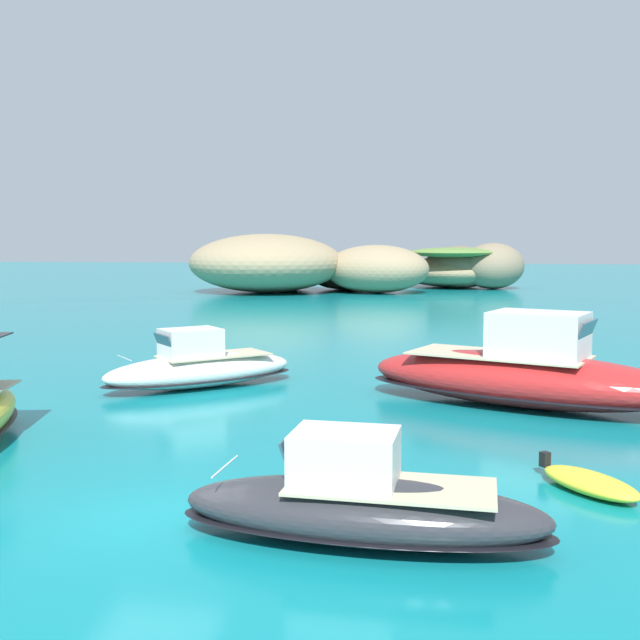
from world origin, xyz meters
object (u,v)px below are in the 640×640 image
object	(u,v)px
motorboat_white	(199,367)
dinghy_tender	(590,482)
motorboat_charcoal	(361,505)
islet_small	(462,268)
islet_large	(295,265)
motorboat_red	(523,375)

from	to	relation	value
motorboat_white	dinghy_tender	distance (m)	16.49
motorboat_white	motorboat_charcoal	bearing A→B (deg)	-61.16
islet_small	motorboat_white	bearing A→B (deg)	-99.62
islet_large	islet_small	world-z (taller)	islet_large
islet_large	dinghy_tender	distance (m)	71.48
islet_small	motorboat_charcoal	size ratio (longest dim) A/B	2.60
islet_large	motorboat_red	bearing A→B (deg)	-71.77
islet_large	dinghy_tender	bearing A→B (deg)	-73.62
motorboat_white	dinghy_tender	world-z (taller)	motorboat_white
islet_large	dinghy_tender	size ratio (longest dim) A/B	11.78
dinghy_tender	motorboat_white	bearing A→B (deg)	139.93
islet_small	motorboat_red	distance (m)	70.47
motorboat_red	islet_small	bearing A→B (deg)	90.30
motorboat_white	islet_small	bearing A→B (deg)	80.38
motorboat_charcoal	motorboat_red	distance (m)	13.38
dinghy_tender	motorboat_charcoal	bearing A→B (deg)	-142.87
motorboat_charcoal	motorboat_white	bearing A→B (deg)	118.84
islet_large	islet_small	bearing A→B (deg)	29.79
islet_small	motorboat_white	distance (m)	69.93
motorboat_charcoal	dinghy_tender	xyz separation A→B (m)	(4.78, 3.62, -0.48)
motorboat_charcoal	dinghy_tender	size ratio (longest dim) A/B	2.63
motorboat_red	dinghy_tender	xyz separation A→B (m)	(0.55, -9.07, -0.87)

